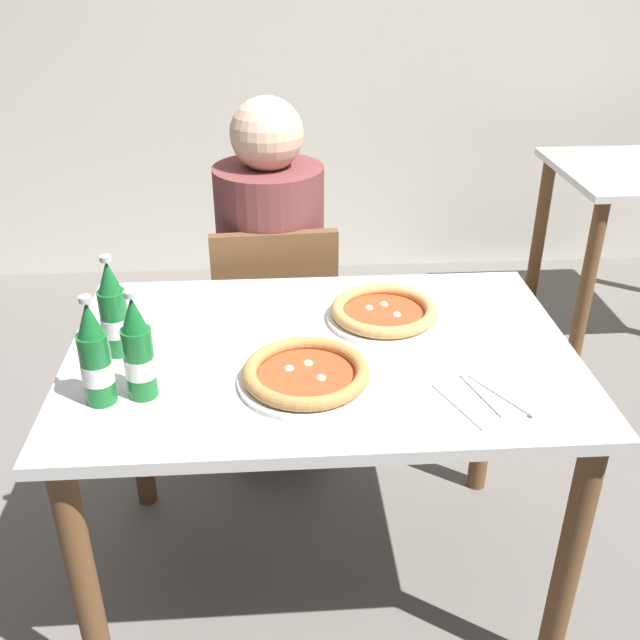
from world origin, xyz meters
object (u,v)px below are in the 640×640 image
chair_behind_table (275,325)px  napkin_with_cutlery (491,396)px  beer_bottle_right (114,313)px  dining_table_main (321,388)px  beer_bottle_left (138,353)px  pizza_marinara_far (306,374)px  diner_seated (272,291)px  beer_bottle_center (95,359)px  pizza_margherita_near (384,312)px

chair_behind_table → napkin_with_cutlery: 0.99m
chair_behind_table → beer_bottle_right: bearing=55.0°
dining_table_main → napkin_with_cutlery: napkin_with_cutlery is taller
dining_table_main → napkin_with_cutlery: 0.43m
dining_table_main → beer_bottle_left: bearing=-156.8°
dining_table_main → pizza_marinara_far: pizza_marinara_far is taller
chair_behind_table → pizza_marinara_far: (0.07, -0.75, 0.29)m
dining_table_main → diner_seated: diner_seated is taller
diner_seated → pizza_marinara_far: diner_seated is taller
beer_bottle_center → napkin_with_cutlery: (0.83, -0.04, -0.10)m
diner_seated → dining_table_main: bearing=-80.0°
chair_behind_table → beer_bottle_left: 0.91m
beer_bottle_right → napkin_with_cutlery: size_ratio=1.05×
dining_table_main → beer_bottle_center: 0.56m
chair_behind_table → diner_seated: diner_seated is taller
pizza_margherita_near → beer_bottle_left: size_ratio=1.18×
pizza_margherita_near → beer_bottle_left: 0.64m
dining_table_main → pizza_margherita_near: (0.17, 0.13, 0.14)m
beer_bottle_center → napkin_with_cutlery: beer_bottle_center is taller
pizza_marinara_far → beer_bottle_left: size_ratio=1.23×
dining_table_main → diner_seated: 0.67m
diner_seated → beer_bottle_right: 0.79m
beer_bottle_left → napkin_with_cutlery: (0.74, -0.06, -0.10)m
dining_table_main → beer_bottle_left: 0.48m
dining_table_main → beer_bottle_center: beer_bottle_center is taller
dining_table_main → chair_behind_table: chair_behind_table is taller
pizza_marinara_far → beer_bottle_center: (-0.43, -0.04, 0.08)m
chair_behind_table → beer_bottle_left: beer_bottle_left is taller
beer_bottle_left → beer_bottle_center: (-0.08, -0.02, 0.00)m
pizza_marinara_far → napkin_with_cutlery: bearing=-11.8°
chair_behind_table → pizza_margherita_near: size_ratio=2.91×
dining_table_main → beer_bottle_center: (-0.48, -0.19, 0.22)m
dining_table_main → diner_seated: size_ratio=0.99×
chair_behind_table → pizza_margherita_near: bearing=117.0°
chair_behind_table → beer_bottle_right: size_ratio=3.44×
dining_table_main → beer_bottle_center: bearing=-158.8°
pizza_marinara_far → beer_bottle_right: (-0.43, 0.16, 0.08)m
pizza_marinara_far → napkin_with_cutlery: (0.39, -0.08, -0.02)m
beer_bottle_right → napkin_with_cutlery: bearing=-16.2°
dining_table_main → chair_behind_table: (-0.11, 0.61, -0.15)m
pizza_margherita_near → diner_seated: bearing=118.5°
diner_seated → pizza_margherita_near: (0.29, -0.53, 0.19)m
dining_table_main → diner_seated: (-0.12, 0.66, -0.05)m
pizza_margherita_near → beer_bottle_right: bearing=-169.5°
pizza_marinara_far → pizza_margherita_near: bearing=52.7°
pizza_margherita_near → pizza_marinara_far: 0.35m
beer_bottle_left → beer_bottle_right: size_ratio=1.00×
beer_bottle_left → beer_bottle_right: 0.20m
diner_seated → beer_bottle_left: 0.91m
pizza_marinara_far → beer_bottle_center: bearing=-174.6°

